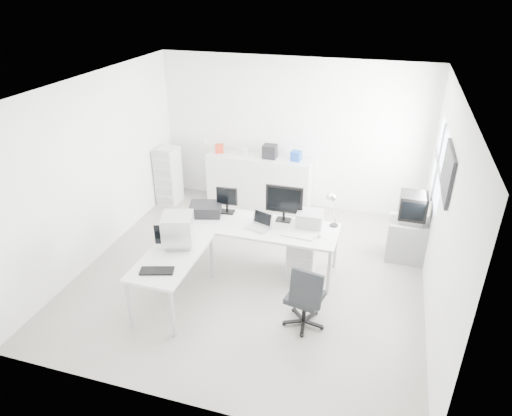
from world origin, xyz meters
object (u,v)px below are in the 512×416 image
(lcd_monitor_large, at_px, (284,203))
(crt_tv, at_px, (413,208))
(laptop, at_px, (258,222))
(inkjet_printer, at_px, (206,209))
(side_desk, at_px, (174,278))
(lcd_monitor_small, at_px, (227,200))
(crt_monitor, at_px, (178,232))
(drawer_pedestal, at_px, (302,256))
(laser_printer, at_px, (310,219))
(main_desk, at_px, (257,246))
(sideboard, at_px, (259,181))
(filing_cabinet, at_px, (168,176))
(tv_cabinet, at_px, (407,239))
(office_chair, at_px, (305,294))

(lcd_monitor_large, bearing_deg, crt_tv, 20.17)
(laptop, xyz_separation_m, crt_tv, (2.14, 1.05, 0.02))
(crt_tv, bearing_deg, inkjet_printer, -164.45)
(side_desk, distance_m, lcd_monitor_large, 1.92)
(lcd_monitor_small, relative_size, crt_monitor, 0.97)
(lcd_monitor_small, bearing_deg, side_desk, -106.52)
(drawer_pedestal, height_order, laser_printer, laser_printer)
(main_desk, relative_size, laptop, 6.71)
(laser_printer, height_order, sideboard, sideboard)
(side_desk, bearing_deg, inkjet_printer, 90.00)
(crt_tv, xyz_separation_m, filing_cabinet, (-4.50, 0.76, -0.33))
(side_desk, xyz_separation_m, tv_cabinet, (3.04, 2.05, -0.05))
(laptop, xyz_separation_m, crt_monitor, (-0.90, -0.75, 0.10))
(lcd_monitor_large, height_order, laptop, lcd_monitor_large)
(drawer_pedestal, bearing_deg, inkjet_printer, 178.15)
(inkjet_printer, xyz_separation_m, crt_tv, (3.04, 0.85, 0.05))
(lcd_monitor_large, bearing_deg, main_desk, -145.00)
(side_desk, relative_size, laptop, 3.92)
(filing_cabinet, bearing_deg, laptop, -37.56)
(crt_monitor, height_order, office_chair, crt_monitor)
(side_desk, distance_m, sideboard, 3.21)
(lcd_monitor_large, bearing_deg, tv_cabinet, 20.17)
(lcd_monitor_small, distance_m, office_chair, 2.05)
(inkjet_printer, height_order, crt_tv, crt_tv)
(lcd_monitor_large, distance_m, crt_monitor, 1.63)
(main_desk, bearing_deg, drawer_pedestal, 4.09)
(sideboard, bearing_deg, drawer_pedestal, -58.14)
(side_desk, xyz_separation_m, crt_monitor, (0.00, 0.25, 0.59))
(side_desk, xyz_separation_m, sideboard, (0.28, 3.19, 0.12))
(tv_cabinet, bearing_deg, lcd_monitor_small, -165.75)
(tv_cabinet, xyz_separation_m, crt_tv, (0.00, 0.00, 0.55))
(lcd_monitor_small, height_order, crt_monitor, crt_monitor)
(drawer_pedestal, xyz_separation_m, office_chair, (0.25, -1.11, 0.17))
(drawer_pedestal, relative_size, crt_monitor, 1.42)
(drawer_pedestal, bearing_deg, office_chair, -77.15)
(lcd_monitor_large, distance_m, office_chair, 1.55)
(laser_printer, distance_m, tv_cabinet, 1.70)
(side_desk, height_order, tv_cabinet, side_desk)
(drawer_pedestal, bearing_deg, lcd_monitor_large, 150.26)
(laptop, distance_m, crt_tv, 2.39)
(side_desk, bearing_deg, tv_cabinet, 33.92)
(inkjet_printer, bearing_deg, office_chair, -48.26)
(laptop, bearing_deg, sideboard, 125.16)
(laptop, relative_size, sideboard, 0.18)
(laser_printer, relative_size, office_chair, 0.40)
(lcd_monitor_small, relative_size, laser_printer, 1.09)
(main_desk, height_order, laptop, laptop)
(inkjet_printer, xyz_separation_m, crt_monitor, (0.00, -0.95, 0.13))
(laptop, bearing_deg, tv_cabinet, 45.40)
(crt_tv, bearing_deg, lcd_monitor_large, -159.29)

